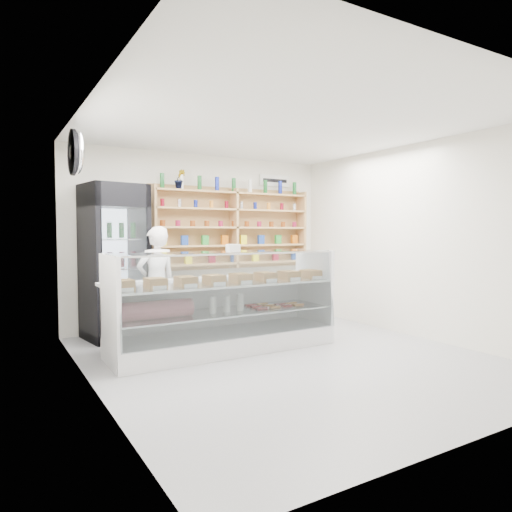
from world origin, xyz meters
TOP-DOWN VIEW (x-y plane):
  - room at (0.00, 0.00)m, footprint 5.00×5.00m
  - display_counter at (-0.50, 0.73)m, footprint 2.93×0.87m
  - shop_worker at (-1.07, 1.72)m, footprint 0.65×0.49m
  - drinks_cooler at (-1.54, 2.13)m, footprint 0.90×0.88m
  - wall_shelving at (0.50, 2.34)m, footprint 2.84×0.28m
  - potted_plant at (-0.46, 2.34)m, footprint 0.19×0.17m
  - security_mirror at (-2.17, 1.20)m, footprint 0.15×0.50m
  - wall_sign at (1.40, 2.47)m, footprint 0.62×0.03m

SIDE VIEW (x-z plane):
  - display_counter at x=-0.50m, z-range -0.29..0.99m
  - shop_worker at x=-1.07m, z-range 0.00..1.61m
  - drinks_cooler at x=-1.54m, z-range 0.00..2.20m
  - room at x=0.00m, z-range -1.10..3.90m
  - wall_shelving at x=0.50m, z-range 0.93..2.26m
  - potted_plant at x=-0.46m, z-range 2.20..2.50m
  - security_mirror at x=-2.17m, z-range 2.20..2.70m
  - wall_sign at x=1.40m, z-range 2.35..2.55m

